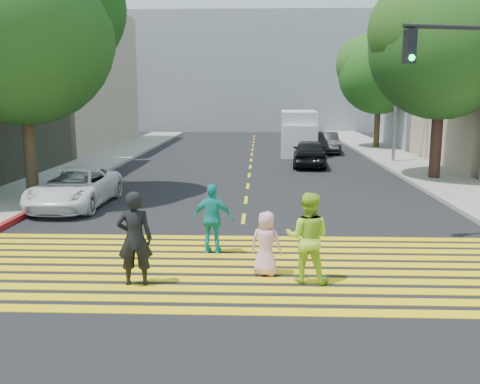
# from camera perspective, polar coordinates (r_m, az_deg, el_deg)

# --- Properties ---
(ground) EXTENTS (120.00, 120.00, 0.00)m
(ground) POSITION_cam_1_polar(r_m,az_deg,el_deg) (10.88, -0.58, -10.16)
(ground) COLOR black
(sidewalk_left) EXTENTS (3.00, 40.00, 0.15)m
(sidewalk_left) POSITION_cam_1_polar(r_m,az_deg,el_deg) (33.62, -13.45, 3.73)
(sidewalk_left) COLOR gray
(sidewalk_left) RESTS_ON ground
(sidewalk_right) EXTENTS (3.00, 60.00, 0.15)m
(sidewalk_right) POSITION_cam_1_polar(r_m,az_deg,el_deg) (26.69, 19.56, 1.74)
(sidewalk_right) COLOR gray
(sidewalk_right) RESTS_ON ground
(curb_red) EXTENTS (0.20, 8.00, 0.16)m
(curb_red) POSITION_cam_1_polar(r_m,az_deg,el_deg) (18.17, -21.95, -2.24)
(curb_red) COLOR maroon
(curb_red) RESTS_ON ground
(crosswalk) EXTENTS (13.40, 5.30, 0.01)m
(crosswalk) POSITION_cam_1_polar(r_m,az_deg,el_deg) (12.08, -0.30, -8.01)
(crosswalk) COLOR yellow
(crosswalk) RESTS_ON ground
(lane_line) EXTENTS (0.12, 34.40, 0.01)m
(lane_line) POSITION_cam_1_polar(r_m,az_deg,el_deg) (32.90, 1.24, 3.75)
(lane_line) COLOR yellow
(lane_line) RESTS_ON ground
(building_left_tan) EXTENTS (12.00, 16.00, 10.00)m
(building_left_tan) POSITION_cam_1_polar(r_m,az_deg,el_deg) (41.60, -21.69, 11.32)
(building_left_tan) COLOR tan
(building_left_tan) RESTS_ON ground
(building_right_grey) EXTENTS (10.00, 10.00, 10.00)m
(building_right_grey) POSITION_cam_1_polar(r_m,az_deg,el_deg) (42.74, 22.40, 11.23)
(building_right_grey) COLOR gray
(building_right_grey) RESTS_ON ground
(backdrop_block) EXTENTS (30.00, 8.00, 12.00)m
(backdrop_block) POSITION_cam_1_polar(r_m,az_deg,el_deg) (58.22, 1.65, 12.56)
(backdrop_block) COLOR gray
(backdrop_block) RESTS_ON ground
(tree_left) EXTENTS (8.56, 8.56, 9.33)m
(tree_left) POSITION_cam_1_polar(r_m,az_deg,el_deg) (20.94, -22.07, 16.44)
(tree_left) COLOR #37271E
(tree_left) RESTS_ON ground
(tree_right_near) EXTENTS (7.22, 6.81, 9.12)m
(tree_right_near) POSITION_cam_1_polar(r_m,az_deg,el_deg) (25.35, 20.99, 15.07)
(tree_right_near) COLOR black
(tree_right_near) RESTS_ON ground
(tree_right_far) EXTENTS (7.47, 7.20, 8.23)m
(tree_right_far) POSITION_cam_1_polar(r_m,az_deg,el_deg) (38.98, 14.79, 12.64)
(tree_right_far) COLOR #45351F
(tree_right_far) RESTS_ON ground
(pedestrian_man) EXTENTS (0.75, 0.53, 1.94)m
(pedestrian_man) POSITION_cam_1_polar(r_m,az_deg,el_deg) (10.95, -11.17, -4.90)
(pedestrian_man) COLOR black
(pedestrian_man) RESTS_ON ground
(pedestrian_woman) EXTENTS (1.04, 0.88, 1.87)m
(pedestrian_woman) POSITION_cam_1_polar(r_m,az_deg,el_deg) (11.03, 7.22, -4.85)
(pedestrian_woman) COLOR #B3E531
(pedestrian_woman) RESTS_ON ground
(pedestrian_child) EXTENTS (0.78, 0.63, 1.39)m
(pedestrian_child) POSITION_cam_1_polar(r_m,az_deg,el_deg) (11.40, 2.80, -5.52)
(pedestrian_child) COLOR #F3A8CA
(pedestrian_child) RESTS_ON ground
(pedestrian_extra) EXTENTS (1.05, 0.55, 1.71)m
(pedestrian_extra) POSITION_cam_1_polar(r_m,az_deg,el_deg) (12.93, -2.91, -2.88)
(pedestrian_extra) COLOR teal
(pedestrian_extra) RESTS_ON ground
(white_sedan) EXTENTS (2.29, 4.80, 1.32)m
(white_sedan) POSITION_cam_1_polar(r_m,az_deg,el_deg) (19.15, -17.23, 0.43)
(white_sedan) COLOR white
(white_sedan) RESTS_ON ground
(dark_car_near) EXTENTS (2.05, 4.46, 1.48)m
(dark_car_near) POSITION_cam_1_polar(r_m,az_deg,el_deg) (28.74, 7.44, 4.17)
(dark_car_near) COLOR black
(dark_car_near) RESTS_ON ground
(silver_car) EXTENTS (2.41, 4.50, 1.24)m
(silver_car) POSITION_cam_1_polar(r_m,az_deg,el_deg) (38.78, 6.25, 5.62)
(silver_car) COLOR #B3B3B3
(silver_car) RESTS_ON ground
(dark_car_parked) EXTENTS (1.44, 4.10, 1.35)m
(dark_car_parked) POSITION_cam_1_polar(r_m,az_deg,el_deg) (35.64, 9.20, 5.22)
(dark_car_parked) COLOR black
(dark_car_parked) RESTS_ON ground
(white_van) EXTENTS (2.43, 5.90, 2.74)m
(white_van) POSITION_cam_1_polar(r_m,az_deg,el_deg) (34.65, 6.25, 6.18)
(white_van) COLOR silver
(white_van) RESTS_ON ground
(street_lamp) EXTENTS (2.26, 0.63, 10.03)m
(street_lamp) POSITION_cam_1_polar(r_m,az_deg,el_deg) (30.90, 16.14, 13.61)
(street_lamp) COLOR gray
(street_lamp) RESTS_ON ground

